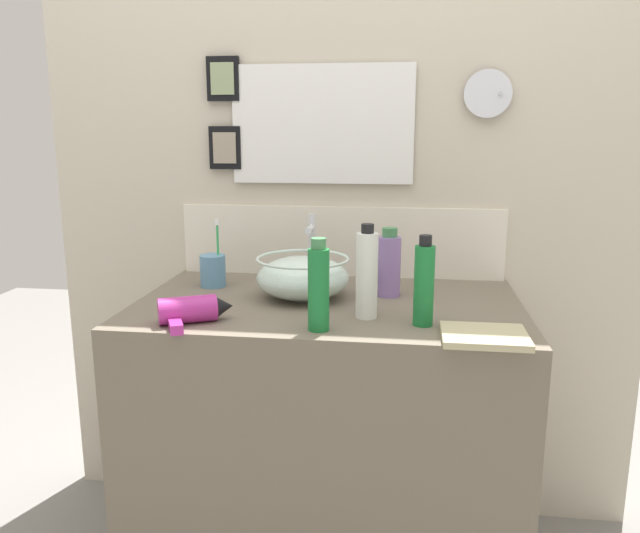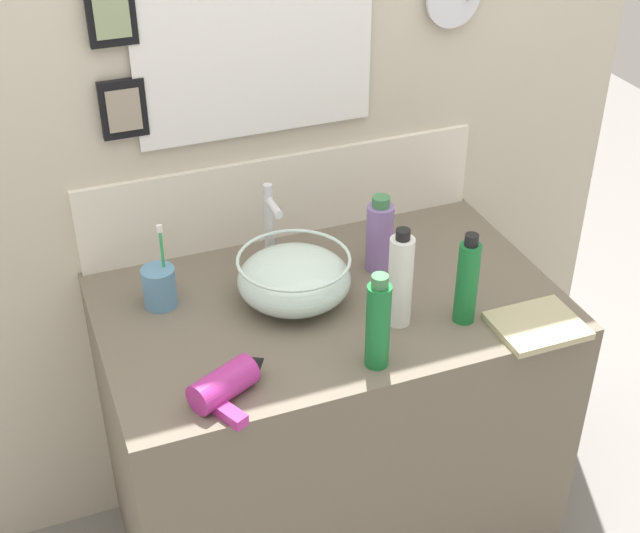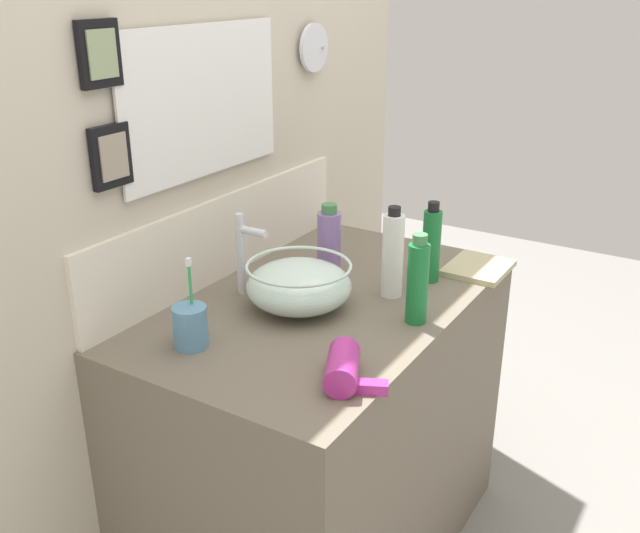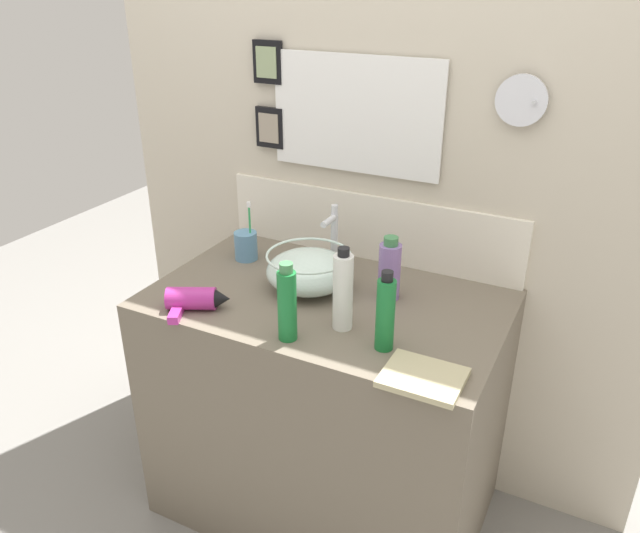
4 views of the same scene
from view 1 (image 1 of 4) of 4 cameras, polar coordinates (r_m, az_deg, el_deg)
name	(u,v)px [view 1 (image 1 of 4)]	position (r m, az deg, el deg)	size (l,w,h in m)	color
vanity_counter	(328,438)	(1.90, 0.70, -15.37)	(1.07, 0.65, 0.83)	#6B6051
back_panel	(342,167)	(2.04, 1.99, 9.06)	(1.94, 0.09, 2.36)	beige
glass_bowl_sink	(303,277)	(1.77, -1.58, -0.94)	(0.26, 0.26, 0.12)	silver
faucet	(312,245)	(1.92, -0.77, 1.95)	(0.02, 0.09, 0.22)	silver
hair_drier	(193,310)	(1.58, -11.53, -3.93)	(0.19, 0.18, 0.07)	#B22D8C
toothbrush_cup	(213,270)	(1.93, -9.76, -0.35)	(0.08, 0.08, 0.21)	#598CB2
lotion_bottle	(319,287)	(1.48, -0.13, -1.92)	(0.05, 0.05, 0.22)	#197233
shampoo_bottle	(424,284)	(1.53, 9.49, -1.57)	(0.05, 0.05, 0.22)	#197233
spray_bottle	(389,265)	(1.79, 6.33, 0.18)	(0.07, 0.07, 0.20)	#8C6BB2
soap_dispenser	(367,274)	(1.58, 4.30, -0.71)	(0.06, 0.06, 0.24)	white
hand_towel	(484,336)	(1.49, 14.80, -6.17)	(0.19, 0.16, 0.02)	tan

